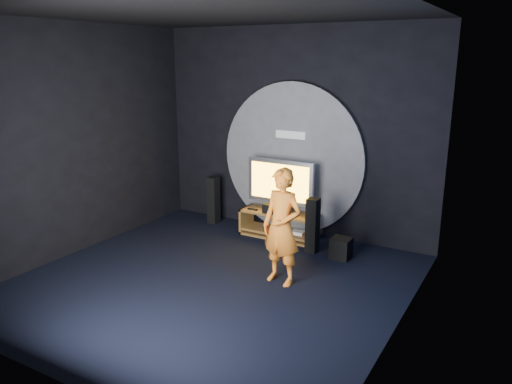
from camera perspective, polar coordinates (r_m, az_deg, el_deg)
floor at (r=6.96m, az=-5.11°, el=-10.25°), size 5.00×5.00×0.00m
back_wall at (r=8.54m, az=4.32°, el=6.83°), size 5.00×0.04×3.50m
front_wall at (r=4.66m, az=-23.50°, el=-1.39°), size 5.00×0.04×3.50m
left_wall at (r=8.10m, az=-20.14°, el=5.50°), size 0.04×5.00×3.50m
right_wall at (r=5.39m, az=16.79°, el=1.34°), size 0.04×5.00×3.50m
ceiling at (r=6.31m, az=-5.89°, el=19.87°), size 5.00×5.00×0.01m
wall_disc_panel at (r=8.56m, az=4.10°, el=3.82°), size 2.60×0.11×2.60m
media_console at (r=8.53m, az=2.56°, el=-3.91°), size 1.30×0.45×0.45m
tv at (r=8.38m, az=2.79°, el=1.00°), size 1.20×0.22×0.88m
center_speaker at (r=8.33m, az=2.15°, el=-2.00°), size 0.40×0.15×0.15m
remote at (r=8.55m, az=-0.38°, el=-1.98°), size 0.18×0.05×0.02m
tower_speaker_left at (r=9.21m, az=-4.88°, el=-0.93°), size 0.17×0.19×0.87m
tower_speaker_right at (r=7.86m, az=6.48°, el=-3.82°), size 0.17×0.19×0.87m
subwoofer at (r=7.76m, az=9.69°, el=-6.35°), size 0.29×0.29×0.32m
player at (r=6.66m, az=2.98°, el=-4.01°), size 0.63×0.46×1.59m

